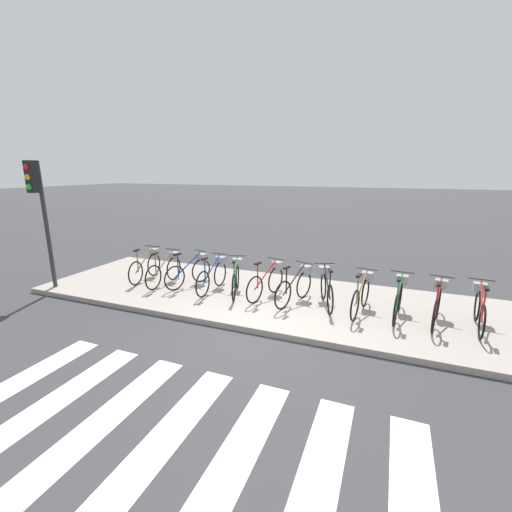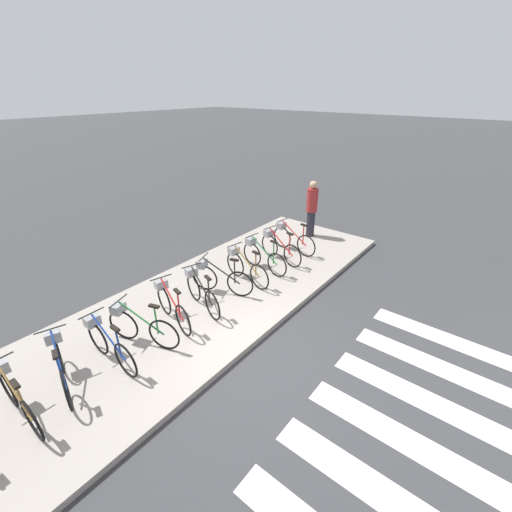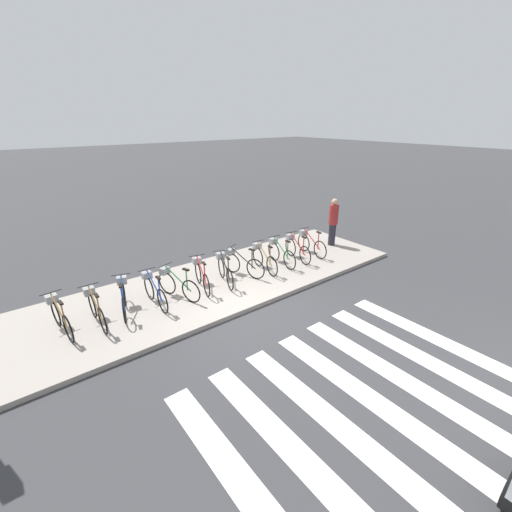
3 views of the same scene
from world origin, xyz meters
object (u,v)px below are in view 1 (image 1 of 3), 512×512
Objects in this scene: parked_bicycle_0 at (147,264)px; parked_bicycle_4 at (236,277)px; parked_bicycle_8 at (362,293)px; parked_bicycle_6 at (296,284)px; parked_bicycle_1 at (166,268)px; parked_bicycle_3 at (214,274)px; parked_bicycle_9 at (399,297)px; parked_bicycle_11 at (480,307)px; parked_bicycle_2 at (191,270)px; parked_bicycle_5 at (268,280)px; traffic_light at (38,198)px; parked_bicycle_7 at (326,287)px; parked_bicycle_10 at (438,302)px.

parked_bicycle_0 and parked_bicycle_4 have the same top height.
parked_bicycle_4 is 2.97m from parked_bicycle_8.
parked_bicycle_6 is 0.97× the size of parked_bicycle_8.
parked_bicycle_3 is (1.43, 0.02, 0.00)m from parked_bicycle_1.
parked_bicycle_9 is at bearing -0.02° from parked_bicycle_3.
parked_bicycle_9 and parked_bicycle_11 have the same top height.
parked_bicycle_11 is at bearing -0.68° from parked_bicycle_0.
parked_bicycle_9 is 1.44m from parked_bicycle_11.
parked_bicycle_2 is 0.98× the size of parked_bicycle_5.
parked_bicycle_5 is 1.01× the size of parked_bicycle_6.
parked_bicycle_2 is 0.96× the size of parked_bicycle_9.
parked_bicycle_0 is 1.00× the size of parked_bicycle_1.
parked_bicycle_2 is at bearing 175.12° from parked_bicycle_4.
traffic_light is (-9.74, -1.44, 1.88)m from parked_bicycle_11.
parked_bicycle_3 and parked_bicycle_6 have the same top height.
parked_bicycle_0 is 1.02× the size of parked_bicycle_5.
parked_bicycle_2 and parked_bicycle_7 have the same top height.
parked_bicycle_11 is (7.91, -0.09, 0.00)m from parked_bicycle_0.
parked_bicycle_7 is at bearing 176.83° from parked_bicycle_10.
parked_bicycle_4 is (2.04, 0.02, 0.00)m from parked_bicycle_1.
parked_bicycle_4 and parked_bicycle_10 have the same top height.
traffic_light is (-2.56, -1.41, 1.88)m from parked_bicycle_1.
parked_bicycle_10 is (5.77, -0.15, 0.00)m from parked_bicycle_2.
parked_bicycle_10 is at bearing 8.78° from traffic_light.
parked_bicycle_2 is 5.77m from parked_bicycle_10.
parked_bicycle_8 is 0.47× the size of traffic_light.
parked_bicycle_8 is at bearing -0.61° from parked_bicycle_6.
parked_bicycle_10 and parked_bicycle_11 have the same top height.
parked_bicycle_3 is at bearing 19.69° from traffic_light.
traffic_light is at bearing -139.97° from parked_bicycle_0.
parked_bicycle_10 is at bearing -2.55° from parked_bicycle_9.
parked_bicycle_3 is 1.43m from parked_bicycle_5.
parked_bicycle_2 is 1.36m from parked_bicycle_4.
parked_bicycle_1 is at bearing -179.32° from parked_bicycle_3.
parked_bicycle_7 is (3.54, -0.03, 0.00)m from parked_bicycle_2.
traffic_light reaches higher than parked_bicycle_7.
parked_bicycle_4 is 0.95× the size of parked_bicycle_11.
parked_bicycle_7 is (2.19, 0.09, 0.00)m from parked_bicycle_4.
parked_bicycle_9 and parked_bicycle_10 have the same top height.
traffic_light is (-6.13, -1.41, 1.88)m from parked_bicycle_6.
parked_bicycle_8 is at bearing -177.49° from parked_bicycle_9.
parked_bicycle_6 is (4.30, -0.13, 0.00)m from parked_bicycle_0.
parked_bicycle_1 is at bearing -179.85° from parked_bicycle_9.
traffic_light reaches higher than parked_bicycle_11.
parked_bicycle_0 is 3.04m from traffic_light.
parked_bicycle_1 is at bearing -9.97° from parked_bicycle_0.
parked_bicycle_7 is 2.23m from parked_bicycle_10.
parked_bicycle_0 is at bearing 179.43° from parked_bicycle_5.
parked_bicycle_4 is at bearing -174.83° from parked_bicycle_5.
parked_bicycle_4 is at bearing 0.55° from parked_bicycle_1.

